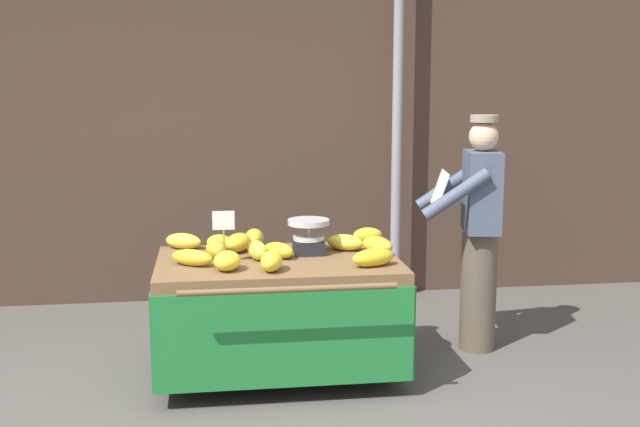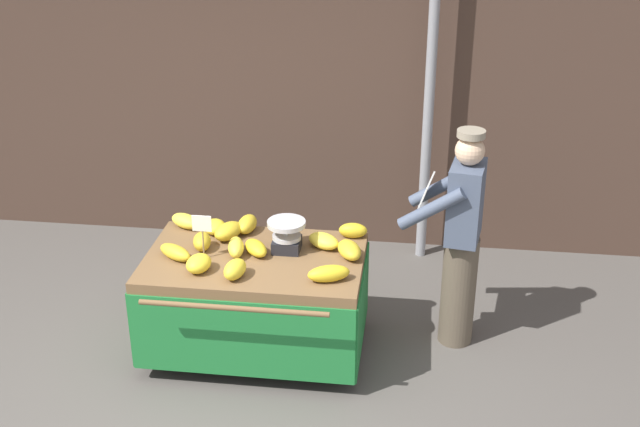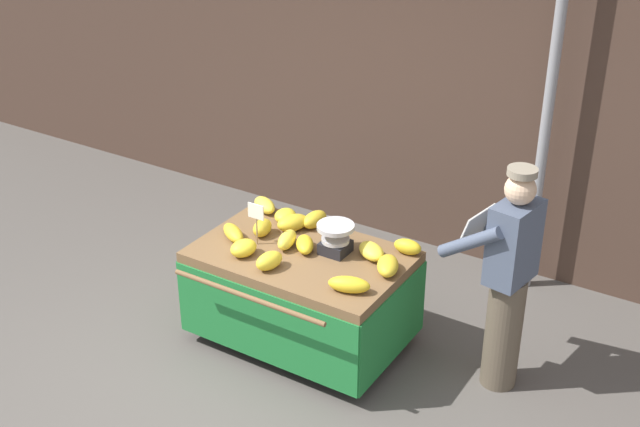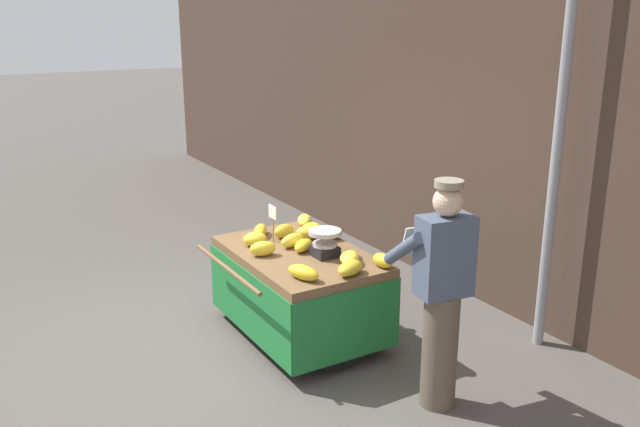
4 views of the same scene
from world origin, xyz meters
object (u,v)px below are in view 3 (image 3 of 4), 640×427
object	(u,v)px
banana_bunch_7	(371,251)
banana_bunch_10	(244,248)
banana_bunch_8	(287,240)
banana_bunch_6	(262,228)
street_pole	(549,103)
banana_bunch_12	(285,216)
banana_bunch_1	(408,247)
price_sign	(256,215)
banana_bunch_3	(388,266)
banana_bunch_4	(293,223)
banana_cart	(301,278)
weighing_scale	(335,239)
banana_bunch_9	(305,244)
banana_bunch_5	(349,285)
banana_bunch_2	(315,219)
banana_bunch_13	(269,261)
banana_bunch_11	(265,205)
banana_bunch_0	(233,233)
vendor_person	(507,279)

from	to	relation	value
banana_bunch_7	banana_bunch_10	xyz separation A→B (m)	(-0.82, -0.47, 0.01)
banana_bunch_8	banana_bunch_6	bearing A→B (deg)	168.57
street_pole	banana_bunch_7	distance (m)	1.88
banana_bunch_6	banana_bunch_12	size ratio (longest dim) A/B	1.01
banana_bunch_1	banana_bunch_6	world-z (taller)	banana_bunch_6
price_sign	banana_bunch_3	distance (m)	1.06
banana_bunch_4	banana_bunch_12	xyz separation A→B (m)	(-0.13, 0.08, -0.01)
banana_bunch_7	banana_bunch_4	bearing A→B (deg)	175.99
banana_cart	weighing_scale	distance (m)	0.43
banana_bunch_9	banana_bunch_5	bearing A→B (deg)	-29.37
street_pole	banana_bunch_2	size ratio (longest dim) A/B	13.71
banana_bunch_7	banana_bunch_10	world-z (taller)	banana_bunch_10
banana_bunch_7	banana_bunch_10	distance (m)	0.94
street_pole	banana_bunch_1	xyz separation A→B (m)	(-0.52, -1.33, -0.82)
banana_bunch_9	banana_bunch_6	bearing A→B (deg)	176.25
banana_bunch_12	banana_bunch_13	world-z (taller)	banana_bunch_13
street_pole	banana_bunch_3	bearing A→B (deg)	-107.53
banana_bunch_11	banana_bunch_10	bearing A→B (deg)	-66.91
banana_bunch_6	banana_bunch_8	bearing A→B (deg)	-11.43
street_pole	banana_bunch_6	distance (m)	2.45
banana_bunch_5	banana_bunch_8	distance (m)	0.77
banana_bunch_1	banana_bunch_12	distance (m)	1.05
banana_bunch_5	banana_bunch_11	size ratio (longest dim) A/B	1.10
street_pole	banana_bunch_10	world-z (taller)	street_pole
banana_bunch_6	banana_bunch_10	distance (m)	0.33
banana_bunch_7	banana_bunch_8	bearing A→B (deg)	-162.27
banana_bunch_7	banana_bunch_0	bearing A→B (deg)	-163.19
banana_bunch_5	banana_bunch_6	xyz separation A→B (m)	(-0.97, 0.35, 0.01)
weighing_scale	banana_bunch_9	bearing A→B (deg)	-156.30
banana_bunch_4	banana_bunch_6	distance (m)	0.25
banana_bunch_2	vendor_person	world-z (taller)	vendor_person
banana_bunch_7	banana_bunch_9	size ratio (longest dim) A/B	1.03
banana_bunch_1	banana_bunch_9	size ratio (longest dim) A/B	0.86
weighing_scale	banana_bunch_12	size ratio (longest dim) A/B	1.39
banana_bunch_2	banana_bunch_11	world-z (taller)	banana_bunch_2
banana_bunch_12	banana_bunch_0	bearing A→B (deg)	-111.60
banana_bunch_10	banana_bunch_2	bearing A→B (deg)	72.84
banana_bunch_3	banana_bunch_5	world-z (taller)	same
banana_cart	price_sign	world-z (taller)	price_sign
banana_bunch_2	banana_bunch_10	size ratio (longest dim) A/B	1.15
banana_bunch_9	banana_bunch_0	bearing A→B (deg)	-165.72
banana_bunch_6	banana_bunch_2	bearing A→B (deg)	51.10
weighing_scale	banana_bunch_9	distance (m)	0.24
banana_bunch_8	vendor_person	world-z (taller)	vendor_person
banana_bunch_9	banana_bunch_8	bearing A→B (deg)	-169.20
banana_cart	banana_bunch_0	bearing A→B (deg)	-169.55
street_pole	weighing_scale	world-z (taller)	street_pole
banana_bunch_0	banana_bunch_10	world-z (taller)	banana_bunch_10
banana_bunch_10	banana_bunch_11	size ratio (longest dim) A/B	0.80
banana_bunch_2	banana_bunch_8	distance (m)	0.38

